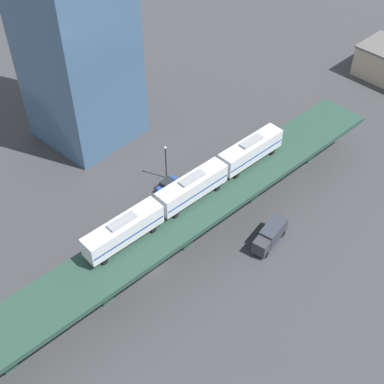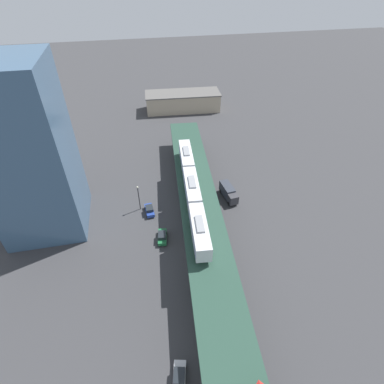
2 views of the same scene
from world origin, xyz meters
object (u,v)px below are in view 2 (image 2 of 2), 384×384
at_px(subway_train, 192,188).
at_px(delivery_truck, 229,192).
at_px(street_car_blue, 149,210).
at_px(office_tower, 27,155).
at_px(street_car_white, 179,377).
at_px(street_lamp, 139,196).
at_px(street_car_green, 162,237).
at_px(warehouse_building, 183,101).

bearing_deg(subway_train, delivery_truck, 29.39).
xyz_separation_m(street_car_blue, office_tower, (-22.15, 1.59, 17.06)).
relative_size(subway_train, street_car_blue, 8.26).
distance_m(street_car_blue, street_car_white, 36.88).
xyz_separation_m(subway_train, street_lamp, (-11.55, 6.21, -5.24)).
relative_size(street_car_green, office_tower, 0.13).
xyz_separation_m(street_car_green, office_tower, (-24.04, 10.74, 17.06)).
bearing_deg(street_lamp, subway_train, -28.26).
xyz_separation_m(street_lamp, office_tower, (-20.06, -0.25, 13.89)).
height_order(street_car_white, delivery_truck, delivery_truck).
distance_m(street_lamp, warehouse_building, 59.52).
distance_m(street_car_white, delivery_truck, 43.10).
bearing_deg(street_car_green, office_tower, 155.93).
height_order(subway_train, delivery_truck, subway_train).
distance_m(subway_train, warehouse_building, 62.93).
distance_m(subway_train, office_tower, 33.31).
height_order(street_car_green, warehouse_building, warehouse_building).
height_order(subway_train, street_car_blue, subway_train).
relative_size(street_car_blue, street_car_white, 0.96).
bearing_deg(delivery_truck, street_car_white, -116.66).
bearing_deg(warehouse_building, office_tower, -126.13).
height_order(street_car_green, office_tower, office_tower).
distance_m(street_car_green, warehouse_building, 68.87).
xyz_separation_m(street_car_green, street_lamp, (-3.97, 10.98, 3.17)).
relative_size(subway_train, warehouse_building, 1.28).
xyz_separation_m(street_car_white, delivery_truck, (19.34, 38.51, 0.82)).
distance_m(street_car_white, warehouse_building, 96.19).
bearing_deg(street_car_white, street_lamp, 94.24).
bearing_deg(delivery_truck, street_car_green, -149.41).
bearing_deg(street_car_green, street_lamp, 109.89).
height_order(delivery_truck, office_tower, office_tower).
bearing_deg(delivery_truck, subway_train, -150.61).
bearing_deg(delivery_truck, office_tower, -179.94).
bearing_deg(subway_train, street_lamp, 151.74).
distance_m(delivery_truck, warehouse_building, 56.00).
distance_m(subway_train, delivery_truck, 14.39).
relative_size(street_car_green, delivery_truck, 0.62).
bearing_deg(street_car_blue, street_lamp, 138.55).
height_order(delivery_truck, street_lamp, street_lamp).
xyz_separation_m(subway_train, street_car_blue, (-9.47, 4.37, -8.41)).
bearing_deg(street_car_green, street_car_blue, 101.67).
distance_m(subway_train, street_lamp, 14.12).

